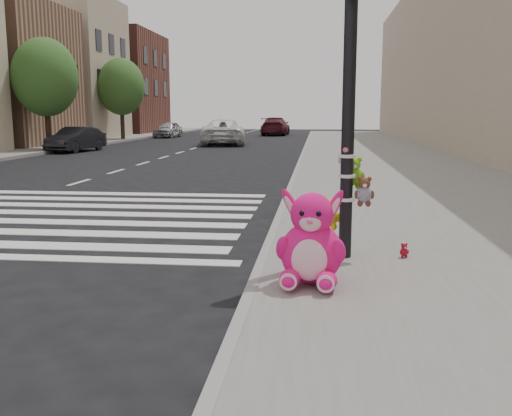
% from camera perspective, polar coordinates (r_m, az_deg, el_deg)
% --- Properties ---
extents(ground, '(120.00, 120.00, 0.00)m').
position_cam_1_polar(ground, '(6.20, -15.49, -9.46)').
color(ground, black).
rests_on(ground, ground).
extents(sidewalk_near, '(7.00, 80.00, 0.14)m').
position_cam_1_polar(sidewalk_near, '(15.79, 16.25, 2.26)').
color(sidewalk_near, slate).
rests_on(sidewalk_near, ground).
extents(curb_edge, '(0.12, 80.00, 0.15)m').
position_cam_1_polar(curb_edge, '(15.57, 3.64, 2.52)').
color(curb_edge, gray).
rests_on(curb_edge, ground).
extents(bld_far_c, '(6.00, 8.00, 8.00)m').
position_cam_1_polar(bld_far_c, '(36.14, -23.75, 12.02)').
color(bld_far_c, '#8E634B').
rests_on(bld_far_c, ground).
extents(bld_far_d, '(6.00, 8.00, 10.00)m').
position_cam_1_polar(bld_far_d, '(44.25, -17.92, 13.07)').
color(bld_far_d, tan).
rests_on(bld_far_d, ground).
extents(bld_far_e, '(6.00, 10.00, 9.00)m').
position_cam_1_polar(bld_far_e, '(54.46, -13.11, 12.02)').
color(bld_far_e, brown).
rests_on(bld_far_e, ground).
extents(signal_pole, '(0.69, 0.50, 4.00)m').
position_cam_1_polar(signal_pole, '(7.27, 9.22, 7.68)').
color(signal_pole, black).
rests_on(signal_pole, sidewalk_near).
extents(tree_far_b, '(3.20, 3.20, 5.44)m').
position_cam_1_polar(tree_far_b, '(30.59, -20.34, 12.15)').
color(tree_far_b, '#382619').
rests_on(tree_far_b, sidewalk_far).
extents(tree_far_c, '(3.20, 3.20, 5.44)m').
position_cam_1_polar(tree_far_c, '(40.75, -13.34, 11.70)').
color(tree_far_c, '#382619').
rests_on(tree_far_c, sidewalk_far).
extents(pink_bunny, '(0.75, 0.82, 1.06)m').
position_cam_1_polar(pink_bunny, '(6.16, 5.55, -3.71)').
color(pink_bunny, '#FF1580').
rests_on(pink_bunny, sidewalk_near).
extents(red_teddy, '(0.15, 0.13, 0.19)m').
position_cam_1_polar(red_teddy, '(7.56, 14.59, -4.12)').
color(red_teddy, '#A31021').
rests_on(red_teddy, sidewalk_near).
extents(car_dark_far, '(1.84, 3.91, 1.24)m').
position_cam_1_polar(car_dark_far, '(30.03, -17.55, 6.56)').
color(car_dark_far, black).
rests_on(car_dark_far, ground).
extents(car_white_near, '(3.26, 5.77, 1.52)m').
position_cam_1_polar(car_white_near, '(34.88, -3.30, 7.59)').
color(car_white_near, white).
rests_on(car_white_near, ground).
extents(car_maroon_near, '(2.29, 5.27, 1.51)m').
position_cam_1_polar(car_maroon_near, '(48.99, 1.96, 8.17)').
color(car_maroon_near, '#511720').
rests_on(car_maroon_near, ground).
extents(car_silver_deep, '(1.75, 3.77, 1.25)m').
position_cam_1_polar(car_silver_deep, '(45.08, -8.81, 7.78)').
color(car_silver_deep, '#B4B4B9').
rests_on(car_silver_deep, ground).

